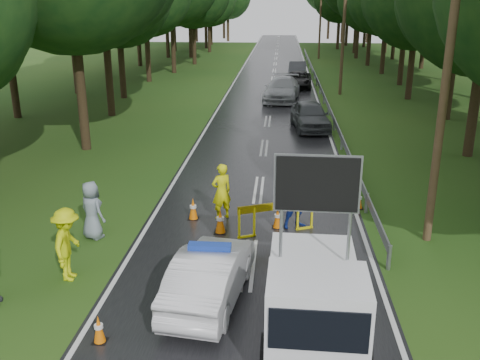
# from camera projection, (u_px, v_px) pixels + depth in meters

# --- Properties ---
(ground) EXTENTS (160.00, 160.00, 0.00)m
(ground) POSITION_uv_depth(u_px,v_px,m) (249.00, 264.00, 14.45)
(ground) COLOR #1F4B15
(ground) RESTS_ON ground
(road) EXTENTS (7.00, 140.00, 0.02)m
(road) POSITION_uv_depth(u_px,v_px,m) (272.00, 89.00, 42.79)
(road) COLOR black
(road) RESTS_ON ground
(guardrail) EXTENTS (0.12, 60.06, 0.70)m
(guardrail) POSITION_uv_depth(u_px,v_px,m) (319.00, 84.00, 42.04)
(guardrail) COLOR gray
(guardrail) RESTS_ON ground
(utility_pole_near) EXTENTS (1.40, 0.24, 10.00)m
(utility_pole_near) POSITION_uv_depth(u_px,v_px,m) (447.00, 68.00, 14.34)
(utility_pole_near) COLOR #473721
(utility_pole_near) RESTS_ON ground
(utility_pole_mid) EXTENTS (1.40, 0.24, 10.00)m
(utility_pole_mid) POSITION_uv_depth(u_px,v_px,m) (344.00, 25.00, 38.91)
(utility_pole_mid) COLOR #473721
(utility_pole_mid) RESTS_ON ground
(utility_pole_far) EXTENTS (1.40, 0.24, 10.00)m
(utility_pole_far) POSITION_uv_depth(u_px,v_px,m) (321.00, 15.00, 63.47)
(utility_pole_far) COLOR #473721
(utility_pole_far) RESTS_ON ground
(police_sedan) EXTENTS (1.92, 4.16, 1.45)m
(police_sedan) POSITION_uv_depth(u_px,v_px,m) (210.00, 275.00, 12.53)
(police_sedan) COLOR silver
(police_sedan) RESTS_ON ground
(work_truck) EXTENTS (2.15, 4.61, 3.63)m
(work_truck) POSITION_uv_depth(u_px,v_px,m) (315.00, 294.00, 11.10)
(work_truck) COLOR gray
(work_truck) RESTS_ON ground
(barrier) EXTENTS (2.30, 1.02, 1.02)m
(barrier) POSITION_uv_depth(u_px,v_px,m) (276.00, 210.00, 16.12)
(barrier) COLOR yellow
(barrier) RESTS_ON ground
(officer) EXTENTS (0.81, 0.74, 1.86)m
(officer) POSITION_uv_depth(u_px,v_px,m) (222.00, 192.00, 17.21)
(officer) COLOR #E1E40C
(officer) RESTS_ON ground
(civilian) EXTENTS (1.18, 1.08, 1.95)m
(civilian) POSITION_uv_depth(u_px,v_px,m) (299.00, 198.00, 16.51)
(civilian) COLOR #18329D
(civilian) RESTS_ON ground
(bystander_left) EXTENTS (0.77, 1.27, 1.92)m
(bystander_left) POSITION_uv_depth(u_px,v_px,m) (68.00, 244.00, 13.43)
(bystander_left) COLOR #C7D90B
(bystander_left) RESTS_ON ground
(bystander_right) EXTENTS (1.03, 0.94, 1.77)m
(bystander_right) POSITION_uv_depth(u_px,v_px,m) (92.00, 210.00, 15.80)
(bystander_right) COLOR gray
(bystander_right) RESTS_ON ground
(queue_car_first) EXTENTS (2.34, 4.67, 1.53)m
(queue_car_first) POSITION_uv_depth(u_px,v_px,m) (310.00, 115.00, 29.38)
(queue_car_first) COLOR #414549
(queue_car_first) RESTS_ON ground
(queue_car_second) EXTENTS (2.87, 5.77, 1.61)m
(queue_car_second) POSITION_uv_depth(u_px,v_px,m) (282.00, 89.00, 37.83)
(queue_car_second) COLOR #9D9FA5
(queue_car_second) RESTS_ON ground
(queue_car_third) EXTENTS (2.36, 4.73, 1.29)m
(queue_car_third) POSITION_uv_depth(u_px,v_px,m) (298.00, 80.00, 43.45)
(queue_car_third) COLOR black
(queue_car_third) RESTS_ON ground
(queue_car_fourth) EXTENTS (1.77, 4.45, 1.44)m
(queue_car_fourth) POSITION_uv_depth(u_px,v_px,m) (297.00, 70.00, 49.09)
(queue_car_fourth) COLOR #3D3F45
(queue_car_fourth) RESTS_ON ground
(cone_near_left) EXTENTS (0.30, 0.30, 0.64)m
(cone_near_left) POSITION_uv_depth(u_px,v_px,m) (99.00, 329.00, 11.07)
(cone_near_left) COLOR black
(cone_near_left) RESTS_ON ground
(cone_center) EXTENTS (0.38, 0.38, 0.80)m
(cone_center) POSITION_uv_depth(u_px,v_px,m) (220.00, 221.00, 16.28)
(cone_center) COLOR black
(cone_center) RESTS_ON ground
(cone_far) EXTENTS (0.33, 0.33, 0.70)m
(cone_far) POSITION_uv_depth(u_px,v_px,m) (277.00, 218.00, 16.65)
(cone_far) COLOR black
(cone_far) RESTS_ON ground
(cone_left_mid) EXTENTS (0.35, 0.35, 0.74)m
(cone_left_mid) POSITION_uv_depth(u_px,v_px,m) (193.00, 209.00, 17.32)
(cone_left_mid) COLOR black
(cone_left_mid) RESTS_ON ground
(cone_right) EXTENTS (0.31, 0.31, 0.65)m
(cone_right) POSITION_uv_depth(u_px,v_px,m) (359.00, 200.00, 18.23)
(cone_right) COLOR black
(cone_right) RESTS_ON ground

